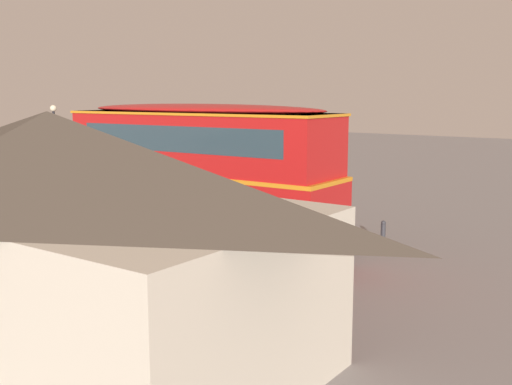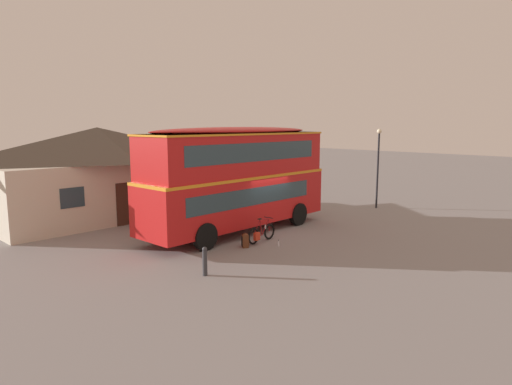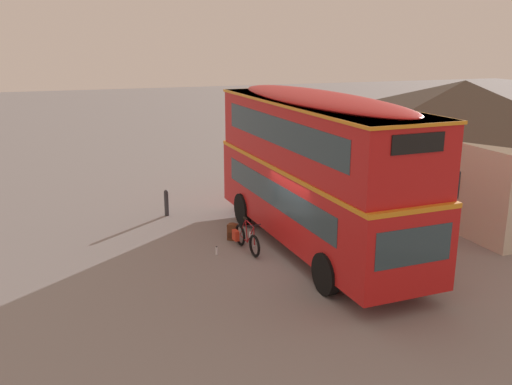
% 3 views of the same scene
% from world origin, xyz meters
% --- Properties ---
extents(ground_plane, '(120.00, 120.00, 0.00)m').
position_xyz_m(ground_plane, '(0.00, 0.00, 0.00)').
color(ground_plane, gray).
extents(double_decker_bus, '(9.81, 2.98, 4.79)m').
position_xyz_m(double_decker_bus, '(-0.88, 0.73, 2.64)').
color(double_decker_bus, black).
rests_on(double_decker_bus, ground).
extents(touring_bicycle, '(1.75, 0.58, 1.04)m').
position_xyz_m(touring_bicycle, '(-1.41, -1.30, 0.37)').
color(touring_bicycle, black).
rests_on(touring_bicycle, ground).
extents(backpack_on_ground, '(0.38, 0.39, 0.57)m').
position_xyz_m(backpack_on_ground, '(-2.42, -1.40, 0.30)').
color(backpack_on_ground, '#592D19').
rests_on(backpack_on_ground, ground).
extents(water_bottle_clear_plastic, '(0.07, 0.07, 0.26)m').
position_xyz_m(water_bottle_clear_plastic, '(-1.35, -2.23, 0.12)').
color(water_bottle_clear_plastic, silver).
rests_on(water_bottle_clear_plastic, ground).
extents(pub_building, '(11.22, 5.95, 4.75)m').
position_xyz_m(pub_building, '(-3.83, 8.28, 2.43)').
color(pub_building, beige).
rests_on(pub_building, ground).
extents(street_lamp, '(0.28, 0.28, 4.64)m').
position_xyz_m(street_lamp, '(8.95, -0.66, 2.87)').
color(street_lamp, black).
rests_on(street_lamp, ground).
extents(kerb_bollard, '(0.16, 0.16, 0.97)m').
position_xyz_m(kerb_bollard, '(-5.69, -2.94, 0.50)').
color(kerb_bollard, '#333338').
rests_on(kerb_bollard, ground).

